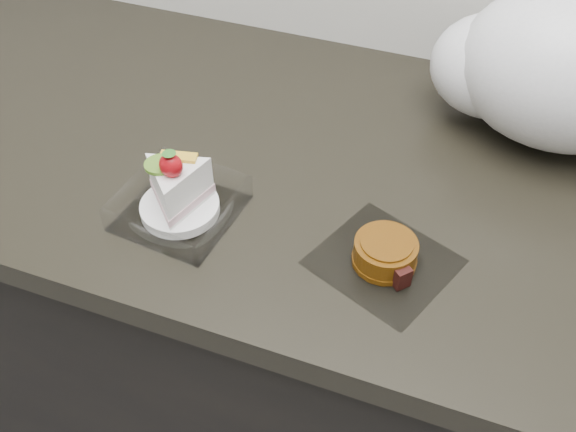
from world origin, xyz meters
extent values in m
cube|color=black|center=(0.00, 1.69, 0.43)|extent=(2.00, 0.60, 0.86)
cube|color=black|center=(0.00, 1.69, 0.88)|extent=(2.04, 0.64, 0.04)
cube|color=white|center=(-0.18, 1.52, 0.90)|extent=(0.15, 0.15, 0.00)
cylinder|color=white|center=(-0.18, 1.52, 0.91)|extent=(0.10, 0.10, 0.01)
ellipsoid|color=red|center=(-0.17, 1.51, 0.99)|extent=(0.03, 0.02, 0.03)
cone|color=#2D7223|center=(-0.17, 1.51, 1.00)|extent=(0.02, 0.02, 0.01)
cylinder|color=olive|center=(-0.19, 1.52, 0.98)|extent=(0.04, 0.04, 0.00)
cube|color=gold|center=(-0.18, 1.54, 0.98)|extent=(0.05, 0.03, 0.00)
cube|color=white|center=(0.09, 1.53, 0.90)|extent=(0.19, 0.19, 0.00)
cylinder|color=#663A0C|center=(0.09, 1.53, 0.92)|extent=(0.09, 0.09, 0.03)
cylinder|color=#663A0C|center=(0.09, 1.53, 0.90)|extent=(0.09, 0.09, 0.01)
cylinder|color=#663A0C|center=(0.09, 1.53, 0.93)|extent=(0.07, 0.07, 0.00)
cube|color=black|center=(0.11, 1.51, 0.92)|extent=(0.03, 0.03, 0.03)
ellipsoid|color=white|center=(0.25, 1.85, 1.01)|extent=(0.32, 0.25, 0.22)
ellipsoid|color=white|center=(0.15, 1.87, 0.99)|extent=(0.19, 0.17, 0.15)
camera|label=1|loc=(0.16, 1.02, 1.48)|focal=40.00mm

